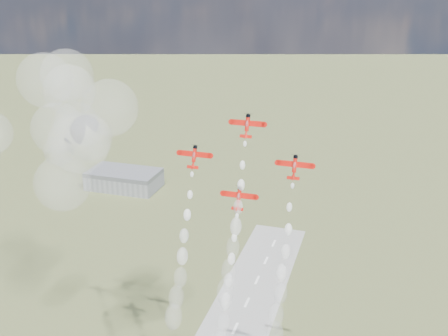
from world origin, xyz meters
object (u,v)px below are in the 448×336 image
Objects in this scene: plane_right at (295,167)px; plane_slot at (239,198)px; hangar at (124,179)px; plane_lead at (247,125)px; plane_left at (194,156)px.

plane_slot is (-15.68, -4.34, -10.08)m from plane_right.
hangar is 4.81× the size of plane_slot.
hangar is 239.56m from plane_right.
plane_lead is at bearing 164.54° from plane_right.
plane_slot reaches higher than hangar.
plane_left is at bearing 180.00° from plane_right.
plane_left is 1.00× the size of plane_right.
plane_right reaches higher than plane_slot.
plane_lead is 1.00× the size of plane_left.
plane_left is 1.00× the size of plane_slot.
plane_right is (148.30, -167.92, 84.85)m from hangar.
plane_left is (116.94, -167.92, 84.85)m from hangar.
plane_lead is at bearing 90.00° from plane_slot.
plane_lead reaches higher than plane_slot.
plane_right is 1.00× the size of plane_slot.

